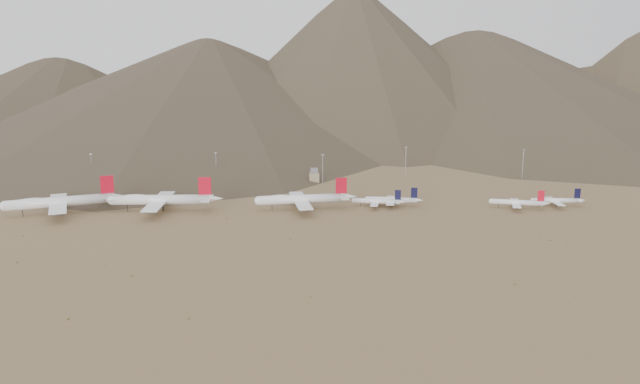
{
  "coord_description": "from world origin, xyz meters",
  "views": [
    {
      "loc": [
        9.28,
        -383.13,
        100.29
      ],
      "look_at": [
        30.25,
        30.0,
        11.41
      ],
      "focal_mm": 35.0,
      "sensor_mm": 36.0,
      "label": 1
    }
  ],
  "objects_px": {
    "widebody_east": "(303,199)",
    "narrowbody_b": "(393,200)",
    "narrowbody_a": "(378,201)",
    "control_tower": "(314,176)",
    "widebody_west": "(61,202)",
    "widebody_centre": "(161,200)"
  },
  "relations": [
    {
      "from": "narrowbody_b",
      "to": "widebody_east",
      "type": "bearing_deg",
      "value": -163.19
    },
    {
      "from": "narrowbody_a",
      "to": "narrowbody_b",
      "type": "height_order",
      "value": "narrowbody_b"
    },
    {
      "from": "narrowbody_b",
      "to": "control_tower",
      "type": "bearing_deg",
      "value": 131.48
    },
    {
      "from": "widebody_centre",
      "to": "narrowbody_a",
      "type": "bearing_deg",
      "value": 2.56
    },
    {
      "from": "widebody_centre",
      "to": "narrowbody_a",
      "type": "distance_m",
      "value": 146.58
    },
    {
      "from": "widebody_centre",
      "to": "control_tower",
      "type": "distance_m",
      "value": 140.71
    },
    {
      "from": "widebody_east",
      "to": "control_tower",
      "type": "xyz_separation_m",
      "value": [
        11.67,
        92.12,
        -1.89
      ]
    },
    {
      "from": "widebody_centre",
      "to": "narrowbody_a",
      "type": "relative_size",
      "value": 2.08
    },
    {
      "from": "widebody_east",
      "to": "narrowbody_b",
      "type": "bearing_deg",
      "value": -0.29
    },
    {
      "from": "narrowbody_a",
      "to": "control_tower",
      "type": "bearing_deg",
      "value": 127.98
    },
    {
      "from": "widebody_centre",
      "to": "narrowbody_b",
      "type": "relative_size",
      "value": 1.93
    },
    {
      "from": "control_tower",
      "to": "widebody_east",
      "type": "bearing_deg",
      "value": -97.22
    },
    {
      "from": "control_tower",
      "to": "narrowbody_a",
      "type": "bearing_deg",
      "value": -65.39
    },
    {
      "from": "control_tower",
      "to": "widebody_west",
      "type": "bearing_deg",
      "value": -150.82
    },
    {
      "from": "widebody_west",
      "to": "control_tower",
      "type": "relative_size",
      "value": 6.28
    },
    {
      "from": "narrowbody_b",
      "to": "narrowbody_a",
      "type": "bearing_deg",
      "value": -154.37
    },
    {
      "from": "widebody_west",
      "to": "narrowbody_b",
      "type": "bearing_deg",
      "value": -16.09
    },
    {
      "from": "control_tower",
      "to": "widebody_centre",
      "type": "bearing_deg",
      "value": -138.97
    },
    {
      "from": "widebody_west",
      "to": "widebody_east",
      "type": "height_order",
      "value": "widebody_west"
    },
    {
      "from": "widebody_west",
      "to": "widebody_centre",
      "type": "bearing_deg",
      "value": -15.95
    },
    {
      "from": "widebody_west",
      "to": "narrowbody_a",
      "type": "bearing_deg",
      "value": -16.75
    },
    {
      "from": "widebody_west",
      "to": "widebody_east",
      "type": "relative_size",
      "value": 1.07
    }
  ]
}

